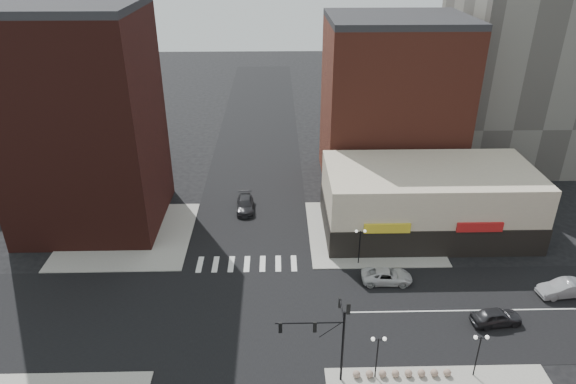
{
  "coord_description": "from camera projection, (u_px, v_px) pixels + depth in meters",
  "views": [
    {
      "loc": [
        3.27,
        -37.99,
        32.14
      ],
      "look_at": [
        4.26,
        3.71,
        11.0
      ],
      "focal_mm": 32.0,
      "sensor_mm": 36.0,
      "label": 1
    }
  ],
  "objects": [
    {
      "name": "ground",
      "position": [
        244.0,
        314.0,
        48.34
      ],
      "size": [
        240.0,
        240.0,
        0.0
      ],
      "primitive_type": "plane",
      "color": "black",
      "rests_on": "ground"
    },
    {
      "name": "street_lamp_se_b",
      "position": [
        480.0,
        345.0,
        40.12
      ],
      "size": [
        1.22,
        0.32,
        4.16
      ],
      "color": "black",
      "rests_on": "sidewalk_se"
    },
    {
      "name": "road_ns",
      "position": [
        244.0,
        314.0,
        48.33
      ],
      "size": [
        14.0,
        200.0,
        0.02
      ],
      "primitive_type": "cube",
      "color": "black",
      "rests_on": "ground"
    },
    {
      "name": "traffic_signal",
      "position": [
        330.0,
        330.0,
        39.26
      ],
      "size": [
        5.59,
        3.09,
        7.77
      ],
      "color": "black",
      "rests_on": "ground"
    },
    {
      "name": "dark_sedan_north",
      "position": [
        245.0,
        204.0,
        66.2
      ],
      "size": [
        2.43,
        5.42,
        1.54
      ],
      "primitive_type": "imported",
      "rotation": [
        0.0,
        0.0,
        0.05
      ],
      "color": "black",
      "rests_on": "ground"
    },
    {
      "name": "bollard_row",
      "position": [
        402.0,
        373.0,
        41.29
      ],
      "size": [
        7.97,
        0.62,
        0.62
      ],
      "color": "gray",
      "rests_on": "sidewalk_se"
    },
    {
      "name": "building_ne_midrise",
      "position": [
        391.0,
        106.0,
        70.07
      ],
      "size": [
        18.0,
        15.0,
        22.0
      ],
      "primitive_type": "cube",
      "color": "maroon",
      "rests_on": "ground"
    },
    {
      "name": "building_nw",
      "position": [
        82.0,
        124.0,
        58.78
      ],
      "size": [
        16.0,
        15.0,
        25.0
      ],
      "primitive_type": "cube",
      "color": "#3A1712",
      "rests_on": "ground"
    },
    {
      "name": "street_lamp_ne",
      "position": [
        360.0,
        238.0,
        54.24
      ],
      "size": [
        1.22,
        0.32,
        4.16
      ],
      "color": "black",
      "rests_on": "sidewalk_ne"
    },
    {
      "name": "sidewalk_ne",
      "position": [
        371.0,
        232.0,
        61.55
      ],
      "size": [
        15.0,
        15.0,
        0.12
      ],
      "primitive_type": "cube",
      "color": "gray",
      "rests_on": "ground"
    },
    {
      "name": "silver_sedan",
      "position": [
        564.0,
        289.0,
        50.49
      ],
      "size": [
        5.18,
        2.32,
        1.65
      ],
      "primitive_type": "imported",
      "rotation": [
        0.0,
        0.0,
        -1.45
      ],
      "color": "gray",
      "rests_on": "ground"
    },
    {
      "name": "road_ew",
      "position": [
        244.0,
        314.0,
        48.33
      ],
      "size": [
        200.0,
        14.0,
        0.02
      ],
      "primitive_type": "cube",
      "color": "black",
      "rests_on": "ground"
    },
    {
      "name": "sidewalk_nw",
      "position": [
        128.0,
        235.0,
        60.93
      ],
      "size": [
        15.0,
        15.0,
        0.12
      ],
      "primitive_type": "cube",
      "color": "gray",
      "rests_on": "ground"
    },
    {
      "name": "building_ne_row",
      "position": [
        427.0,
        205.0,
        60.66
      ],
      "size": [
        24.2,
        12.2,
        8.0
      ],
      "color": "beige",
      "rests_on": "ground"
    },
    {
      "name": "white_suv",
      "position": [
        387.0,
        276.0,
        52.49
      ],
      "size": [
        5.24,
        2.55,
        1.44
      ],
      "primitive_type": "imported",
      "rotation": [
        0.0,
        0.0,
        1.54
      ],
      "color": "silver",
      "rests_on": "ground"
    },
    {
      "name": "building_nw_low",
      "position": [
        36.0,
        132.0,
        75.26
      ],
      "size": [
        20.0,
        18.0,
        12.0
      ],
      "primitive_type": "cube",
      "color": "#3A1712",
      "rests_on": "ground"
    },
    {
      "name": "dark_sedan_east",
      "position": [
        496.0,
        317.0,
        46.84
      ],
      "size": [
        4.8,
        2.42,
        1.57
      ],
      "primitive_type": "imported",
      "rotation": [
        0.0,
        0.0,
        1.7
      ],
      "color": "black",
      "rests_on": "ground"
    },
    {
      "name": "street_lamp_se_a",
      "position": [
        378.0,
        347.0,
        39.95
      ],
      "size": [
        1.22,
        0.32,
        4.16
      ],
      "color": "black",
      "rests_on": "sidewalk_se"
    }
  ]
}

